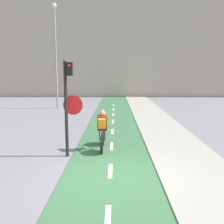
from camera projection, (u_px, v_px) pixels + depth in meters
ground_plane at (110, 178)px, 6.90m from camera, size 120.00×120.00×0.00m
bike_lane at (110, 178)px, 6.90m from camera, size 2.73×60.00×0.02m
sidewalk_strip at (203, 178)px, 6.86m from camera, size 2.40×60.00×0.05m
building_row_background at (114, 47)px, 31.48m from camera, size 60.00×5.20×12.10m
traffic_light_pole at (68, 99)px, 8.41m from camera, size 0.67×0.26×3.28m
street_lamp_far at (56, 47)px, 19.64m from camera, size 0.36×0.36×8.17m
cyclist_near at (102, 131)px, 9.38m from camera, size 0.46×1.77×1.52m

